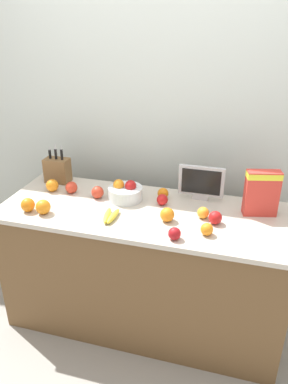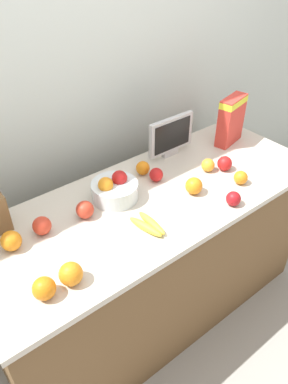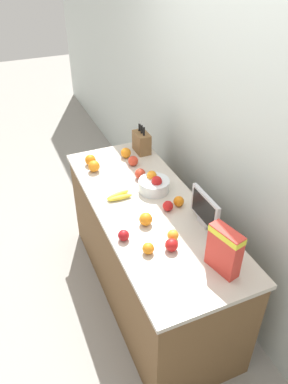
{
  "view_description": "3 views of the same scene",
  "coord_description": "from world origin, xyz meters",
  "px_view_note": "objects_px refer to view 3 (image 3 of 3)",
  "views": [
    {
      "loc": [
        0.56,
        -1.95,
        1.96
      ],
      "look_at": [
        0.01,
        -0.03,
        1.01
      ],
      "focal_mm": 35.0,
      "sensor_mm": 36.0,
      "label": 1
    },
    {
      "loc": [
        -0.92,
        -1.09,
        1.97
      ],
      "look_at": [
        -0.08,
        -0.01,
        0.94
      ],
      "focal_mm": 35.0,
      "sensor_mm": 36.0,
      "label": 2
    },
    {
      "loc": [
        1.84,
        -0.82,
        2.42
      ],
      "look_at": [
        -0.01,
        -0.03,
        0.98
      ],
      "focal_mm": 35.0,
      "sensor_mm": 36.0,
      "label": 3
    }
  ],
  "objects_px": {
    "apple_by_knife_block": "(133,161)",
    "orange_front_left": "(90,160)",
    "banana_bunch": "(119,196)",
    "orange_by_cereal": "(148,248)",
    "small_monitor": "(205,209)",
    "apple_rear": "(172,245)",
    "orange_near_bowl": "(179,201)",
    "orange_mid_left": "(146,219)",
    "knife_block": "(142,142)",
    "apple_middle": "(168,206)",
    "orange_mid_right": "(174,235)",
    "orange_front_right": "(94,166)",
    "orange_front_center": "(126,153)",
    "apple_rightmost": "(124,235)",
    "fruit_bowl": "(154,184)",
    "cereal_box": "(224,249)",
    "apple_leftmost": "(140,174)"
  },
  "relations": [
    {
      "from": "apple_by_knife_block",
      "to": "orange_front_left",
      "type": "xyz_separation_m",
      "value": [
        -0.14,
        -0.31,
        0.0
      ]
    },
    {
      "from": "banana_bunch",
      "to": "orange_by_cereal",
      "type": "relative_size",
      "value": 2.64
    },
    {
      "from": "small_monitor",
      "to": "apple_rear",
      "type": "height_order",
      "value": "small_monitor"
    },
    {
      "from": "orange_near_bowl",
      "to": "orange_mid_left",
      "type": "xyz_separation_m",
      "value": [
        0.09,
        -0.28,
        0.01
      ]
    },
    {
      "from": "apple_by_knife_block",
      "to": "orange_mid_left",
      "type": "bearing_deg",
      "value": -15.48
    },
    {
      "from": "orange_near_bowl",
      "to": "knife_block",
      "type": "bearing_deg",
      "value": 175.67
    },
    {
      "from": "apple_middle",
      "to": "orange_by_cereal",
      "type": "bearing_deg",
      "value": -41.71
    },
    {
      "from": "apple_by_knife_block",
      "to": "orange_mid_right",
      "type": "distance_m",
      "value": 0.9
    },
    {
      "from": "orange_front_right",
      "to": "orange_near_bowl",
      "type": "bearing_deg",
      "value": 31.63
    },
    {
      "from": "orange_front_center",
      "to": "banana_bunch",
      "type": "bearing_deg",
      "value": -25.8
    },
    {
      "from": "knife_block",
      "to": "banana_bunch",
      "type": "bearing_deg",
      "value": -36.34
    },
    {
      "from": "orange_mid_right",
      "to": "orange_mid_left",
      "type": "relative_size",
      "value": 0.83
    },
    {
      "from": "small_monitor",
      "to": "orange_mid_left",
      "type": "bearing_deg",
      "value": -113.45
    },
    {
      "from": "apple_middle",
      "to": "orange_mid_left",
      "type": "distance_m",
      "value": 0.21
    },
    {
      "from": "apple_rightmost",
      "to": "orange_mid_left",
      "type": "xyz_separation_m",
      "value": [
        -0.08,
        0.18,
        0.01
      ]
    },
    {
      "from": "banana_bunch",
      "to": "orange_by_cereal",
      "type": "xyz_separation_m",
      "value": [
        0.57,
        -0.03,
        0.02
      ]
    },
    {
      "from": "small_monitor",
      "to": "apple_middle",
      "type": "bearing_deg",
      "value": -147.39
    },
    {
      "from": "small_monitor",
      "to": "fruit_bowl",
      "type": "relative_size",
      "value": 1.31
    },
    {
      "from": "small_monitor",
      "to": "cereal_box",
      "type": "distance_m",
      "value": 0.38
    },
    {
      "from": "fruit_bowl",
      "to": "orange_front_right",
      "type": "relative_size",
      "value": 2.46
    },
    {
      "from": "cereal_box",
      "to": "orange_front_right",
      "type": "relative_size",
      "value": 3.1
    },
    {
      "from": "knife_block",
      "to": "cereal_box",
      "type": "height_order",
      "value": "same"
    },
    {
      "from": "apple_middle",
      "to": "apple_by_knife_block",
      "type": "bearing_deg",
      "value": 179.89
    },
    {
      "from": "orange_mid_right",
      "to": "orange_mid_left",
      "type": "xyz_separation_m",
      "value": [
        -0.2,
        -0.1,
        0.01
      ]
    },
    {
      "from": "apple_leftmost",
      "to": "apple_rightmost",
      "type": "height_order",
      "value": "apple_leftmost"
    },
    {
      "from": "apple_rear",
      "to": "orange_front_right",
      "type": "relative_size",
      "value": 0.86
    },
    {
      "from": "cereal_box",
      "to": "apple_middle",
      "type": "relative_size",
      "value": 3.94
    },
    {
      "from": "knife_block",
      "to": "apple_leftmost",
      "type": "distance_m",
      "value": 0.41
    },
    {
      "from": "knife_block",
      "to": "orange_front_center",
      "type": "xyz_separation_m",
      "value": [
        0.04,
        -0.16,
        -0.05
      ]
    },
    {
      "from": "banana_bunch",
      "to": "orange_front_center",
      "type": "height_order",
      "value": "orange_front_center"
    },
    {
      "from": "knife_block",
      "to": "apple_middle",
      "type": "relative_size",
      "value": 3.95
    },
    {
      "from": "banana_bunch",
      "to": "orange_front_center",
      "type": "distance_m",
      "value": 0.57
    },
    {
      "from": "small_monitor",
      "to": "apple_by_knife_block",
      "type": "height_order",
      "value": "small_monitor"
    },
    {
      "from": "fruit_bowl",
      "to": "apple_rear",
      "type": "relative_size",
      "value": 2.85
    },
    {
      "from": "apple_leftmost",
      "to": "orange_by_cereal",
      "type": "distance_m",
      "value": 0.79
    },
    {
      "from": "cereal_box",
      "to": "orange_mid_left",
      "type": "height_order",
      "value": "cereal_box"
    },
    {
      "from": "knife_block",
      "to": "orange_front_left",
      "type": "distance_m",
      "value": 0.46
    },
    {
      "from": "orange_by_cereal",
      "to": "banana_bunch",
      "type": "bearing_deg",
      "value": 177.28
    },
    {
      "from": "apple_rear",
      "to": "orange_front_right",
      "type": "bearing_deg",
      "value": -170.86
    },
    {
      "from": "orange_front_left",
      "to": "orange_front_right",
      "type": "height_order",
      "value": "orange_front_right"
    },
    {
      "from": "apple_leftmost",
      "to": "orange_by_cereal",
      "type": "height_order",
      "value": "apple_leftmost"
    },
    {
      "from": "orange_front_left",
      "to": "orange_front_center",
      "type": "bearing_deg",
      "value": 89.39
    },
    {
      "from": "knife_block",
      "to": "apple_middle",
      "type": "bearing_deg",
      "value": -10.49
    },
    {
      "from": "orange_front_center",
      "to": "apple_middle",
      "type": "bearing_deg",
      "value": 0.56
    },
    {
      "from": "apple_by_knife_block",
      "to": "orange_by_cereal",
      "type": "height_order",
      "value": "apple_by_knife_block"
    },
    {
      "from": "apple_rightmost",
      "to": "apple_by_knife_block",
      "type": "bearing_deg",
      "value": 154.45
    },
    {
      "from": "apple_middle",
      "to": "orange_front_right",
      "type": "distance_m",
      "value": 0.73
    },
    {
      "from": "small_monitor",
      "to": "fruit_bowl",
      "type": "height_order",
      "value": "small_monitor"
    },
    {
      "from": "cereal_box",
      "to": "apple_leftmost",
      "type": "distance_m",
      "value": 1.03
    },
    {
      "from": "orange_front_center",
      "to": "orange_mid_right",
      "type": "bearing_deg",
      "value": -4.83
    }
  ]
}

